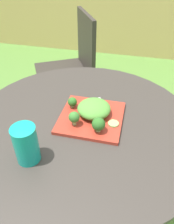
{
  "coord_description": "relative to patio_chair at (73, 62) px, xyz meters",
  "views": [
    {
      "loc": [
        0.18,
        -0.66,
        1.34
      ],
      "look_at": [
        0.02,
        0.01,
        0.79
      ],
      "focal_mm": 35.68,
      "sensor_mm": 36.0,
      "label": 1
    }
  ],
  "objects": [
    {
      "name": "cucumber_slice_0",
      "position": [
        0.45,
        -0.97,
        0.25
      ],
      "size": [
        0.04,
        0.04,
        0.01
      ],
      "primitive_type": "cylinder",
      "color": "#8EB766",
      "rests_on": "salad_plate"
    },
    {
      "name": "broccoli_floret_1",
      "position": [
        0.4,
        -1.02,
        0.28
      ],
      "size": [
        0.05,
        0.05,
        0.06
      ],
      "color": "#99B770",
      "rests_on": "salad_plate"
    },
    {
      "name": "drinking_glass",
      "position": [
        0.2,
        -1.2,
        0.29
      ],
      "size": [
        0.08,
        0.08,
        0.14
      ],
      "color": "#149989",
      "rests_on": "patio_table"
    },
    {
      "name": "lettuce_mound",
      "position": [
        0.37,
        -0.93,
        0.27
      ],
      "size": [
        0.14,
        0.14,
        0.05
      ],
      "primitive_type": "ellipsoid",
      "color": "#519338",
      "rests_on": "salad_plate"
    },
    {
      "name": "ground_plane",
      "position": [
        0.33,
        -0.96,
        -0.53
      ],
      "size": [
        12.0,
        12.0,
        0.0
      ],
      "primitive_type": "plane",
      "color": "#568438"
    },
    {
      "name": "patio_chair",
      "position": [
        0.0,
        0.0,
        0.0
      ],
      "size": [
        0.6,
        0.6,
        0.9
      ],
      "color": "#332D28",
      "rests_on": "ground_plane"
    },
    {
      "name": "patio_table",
      "position": [
        0.33,
        -0.96,
        -0.03
      ],
      "size": [
        0.94,
        0.94,
        0.75
      ],
      "color": "#38332D",
      "rests_on": "ground_plane"
    },
    {
      "name": "broccoli_floret_2",
      "position": [
        0.31,
        -1.01,
        0.28
      ],
      "size": [
        0.04,
        0.04,
        0.06
      ],
      "color": "#99B770",
      "rests_on": "salad_plate"
    },
    {
      "name": "broccoli_floret_0",
      "position": [
        0.27,
        -0.9,
        0.27
      ],
      "size": [
        0.04,
        0.04,
        0.05
      ],
      "color": "#99B770",
      "rests_on": "salad_plate"
    },
    {
      "name": "fork",
      "position": [
        0.37,
        -0.91,
        0.24
      ],
      "size": [
        0.03,
        0.15,
        0.0
      ],
      "color": "silver",
      "rests_on": "salad_plate"
    },
    {
      "name": "salad_plate",
      "position": [
        0.36,
        -0.95,
        0.23
      ],
      "size": [
        0.25,
        0.25,
        0.01
      ],
      "primitive_type": "cube",
      "color": "#AD3323",
      "rests_on": "patio_table"
    }
  ]
}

